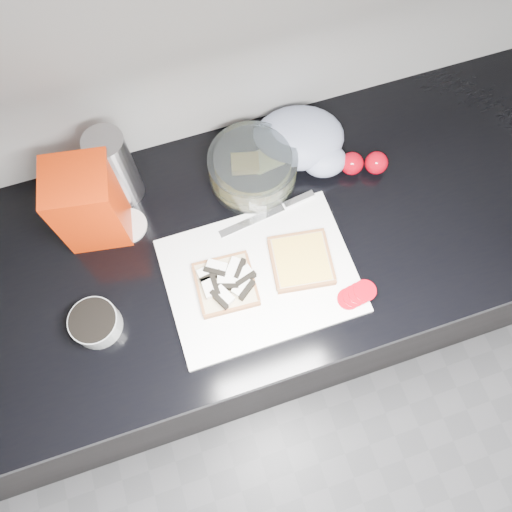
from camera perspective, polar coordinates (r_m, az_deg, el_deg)
The scene contains 14 objects.
base_cabinet at distance 1.56m, azimuth -1.23°, elevation -5.02°, with size 3.50×0.60×0.86m, color black.
countertop at distance 1.14m, azimuth -1.68°, elevation 1.57°, with size 3.50×0.64×0.04m, color black.
cutting_board at distance 1.08m, azimuth 0.50°, elevation -2.28°, with size 0.40×0.30×0.01m, color white.
bread_left at distance 1.05m, azimuth -3.48°, elevation -3.09°, with size 0.13×0.13×0.04m.
bread_right at distance 1.08m, azimuth 5.19°, elevation -0.54°, with size 0.15×0.15×0.02m.
tomato_slices at distance 1.07m, azimuth 11.43°, elevation -4.37°, with size 0.10×0.07×0.02m.
knife at distance 1.13m, azimuth 2.66°, elevation 5.45°, with size 0.23×0.05×0.01m.
seed_tub at distance 1.08m, azimuth -17.90°, elevation -7.26°, with size 0.10×0.10×0.05m.
tub_lid at distance 1.16m, azimuth -14.46°, elevation 3.34°, with size 0.09×0.09×0.01m, color silver.
glass_bowl at distance 1.15m, azimuth -0.38°, elevation 9.95°, with size 0.20×0.20×0.08m.
bread_bag at distance 1.09m, azimuth -18.56°, elevation 5.69°, with size 0.13×0.12×0.21m, color red.
steel_canister at distance 1.12m, azimuth -15.79°, elevation 9.63°, with size 0.08×0.08×0.20m, color #A6A5AA.
grocery_bag at distance 1.19m, azimuth 5.31°, elevation 12.94°, with size 0.24×0.22×0.09m.
whole_tomatoes at distance 1.20m, azimuth 12.25°, elevation 10.32°, with size 0.11×0.07×0.05m.
Camera 1 is at (-0.11, 0.76, 1.92)m, focal length 35.00 mm.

